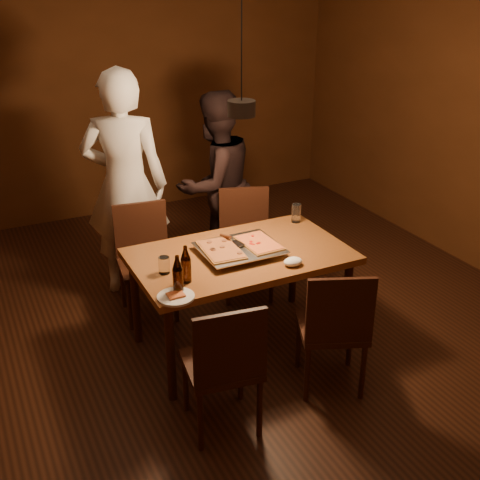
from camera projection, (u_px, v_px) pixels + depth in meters
name	position (u px, v px, depth m)	size (l,w,h in m)	color
room_shell	(241.00, 162.00, 3.96)	(6.00, 6.00, 6.00)	#371A0F
dining_table	(240.00, 262.00, 4.22)	(1.50, 0.90, 0.75)	brown
chair_far_left	(144.00, 250.00, 4.73)	(0.47, 0.47, 0.49)	#38190F
chair_far_right	(245.00, 232.00, 5.05)	(0.53, 0.53, 0.49)	#38190F
chair_near_left	(225.00, 358.00, 3.43)	(0.47, 0.47, 0.49)	#38190F
chair_near_right	(335.00, 321.00, 3.79)	(0.55, 0.55, 0.49)	#38190F
pizza_tray	(240.00, 250.00, 4.17)	(0.55, 0.45, 0.05)	silver
pizza_meat	(221.00, 250.00, 4.10)	(0.24, 0.38, 0.02)	maroon
pizza_cheese	(259.00, 243.00, 4.21)	(0.22, 0.36, 0.02)	gold
spatula	(236.00, 244.00, 4.18)	(0.09, 0.24, 0.04)	silver
beer_bottle_a	(178.00, 274.00, 3.63)	(0.07, 0.07, 0.25)	black
beer_bottle_b	(186.00, 264.00, 3.76)	(0.07, 0.07, 0.25)	black
water_glass_left	(164.00, 265.00, 3.89)	(0.07, 0.07, 0.11)	silver
water_glass_right	(296.00, 213.00, 4.67)	(0.07, 0.07, 0.15)	silver
plate_slice	(176.00, 297.00, 3.62)	(0.23, 0.23, 0.03)	white
napkin	(293.00, 262.00, 4.00)	(0.13, 0.10, 0.05)	white
diner_white	(125.00, 185.00, 4.89)	(0.69, 0.45, 1.90)	white
diner_dark	(216.00, 185.00, 5.28)	(0.80, 0.62, 1.64)	black
pendant_lamp	(241.00, 107.00, 3.81)	(0.18, 0.18, 1.10)	black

